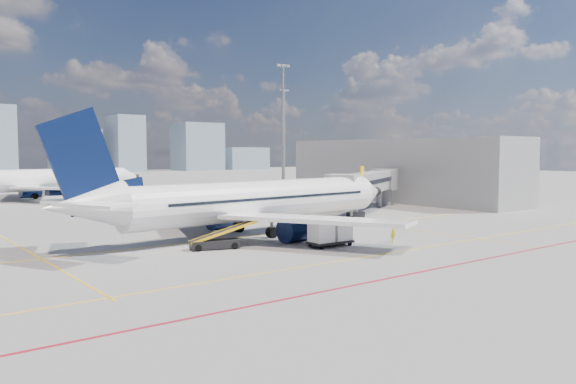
% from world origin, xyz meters
% --- Properties ---
extents(ground, '(420.00, 420.00, 0.00)m').
position_xyz_m(ground, '(0.00, 0.00, 0.00)').
color(ground, gray).
rests_on(ground, ground).
extents(apron_markings, '(90.00, 35.12, 0.01)m').
position_xyz_m(apron_markings, '(-0.58, -3.91, 0.01)').
color(apron_markings, '#F0B60C').
rests_on(apron_markings, ground).
extents(jet_bridge, '(23.55, 15.78, 6.30)m').
position_xyz_m(jet_bridge, '(23.51, 16.91, 3.74)').
color(jet_bridge, gray).
rests_on(jet_bridge, ground).
extents(terminal_block, '(10.00, 42.00, 10.00)m').
position_xyz_m(terminal_block, '(39.95, 26.00, 5.00)').
color(terminal_block, gray).
rests_on(terminal_block, ground).
extents(floodlight_mast_ne, '(3.20, 0.61, 25.45)m').
position_xyz_m(floodlight_mast_ne, '(38.00, 55.00, 13.59)').
color(floodlight_mast_ne, gray).
rests_on(floodlight_mast_ne, ground).
extents(floodlight_mast_far, '(3.20, 0.61, 25.45)m').
position_xyz_m(floodlight_mast_far, '(65.00, 90.00, 13.59)').
color(floodlight_mast_far, gray).
rests_on(floodlight_mast_far, ground).
extents(main_aircraft, '(38.75, 33.73, 11.32)m').
position_xyz_m(main_aircraft, '(-1.40, 8.42, 3.22)').
color(main_aircraft, white).
rests_on(main_aircraft, ground).
extents(second_aircraft, '(37.61, 32.63, 11.04)m').
position_xyz_m(second_aircraft, '(-6.99, 63.15, 3.22)').
color(second_aircraft, white).
rests_on(second_aircraft, ground).
extents(baggage_tug, '(2.41, 1.78, 1.52)m').
position_xyz_m(baggage_tug, '(1.62, 0.29, 0.73)').
color(baggage_tug, white).
rests_on(baggage_tug, ground).
extents(cargo_dolly, '(3.97, 1.88, 2.14)m').
position_xyz_m(cargo_dolly, '(0.66, -0.78, 1.17)').
color(cargo_dolly, black).
rests_on(cargo_dolly, ground).
extents(belt_loader, '(5.70, 2.79, 2.30)m').
position_xyz_m(belt_loader, '(-7.58, 3.88, 0.59)').
color(belt_loader, black).
rests_on(belt_loader, ground).
extents(ramp_worker, '(0.75, 0.80, 1.85)m').
position_xyz_m(ramp_worker, '(6.44, -2.56, 0.92)').
color(ramp_worker, yellow).
rests_on(ramp_worker, ground).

